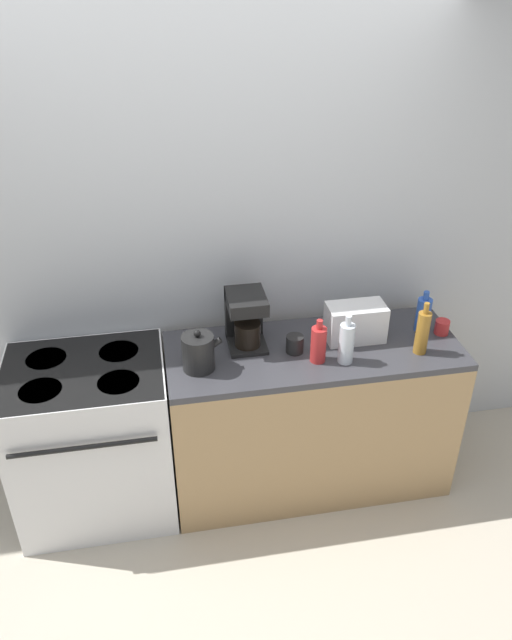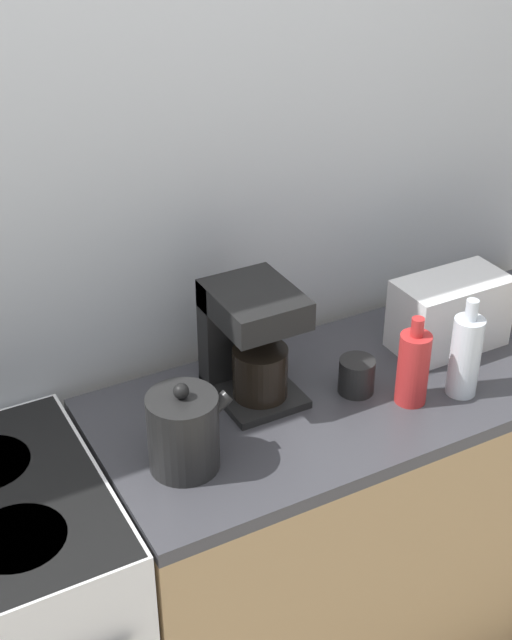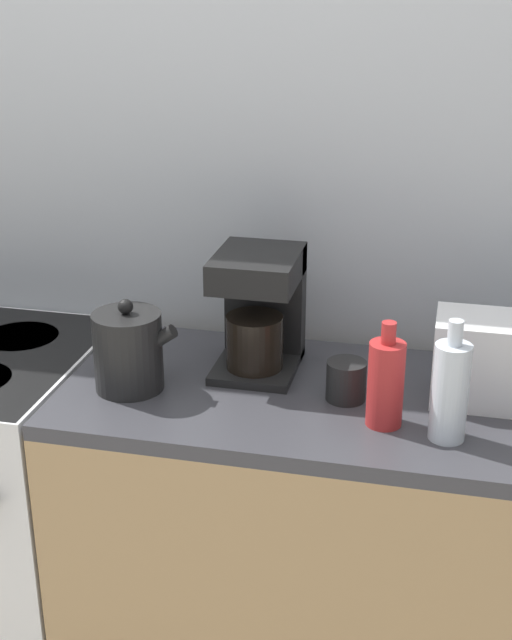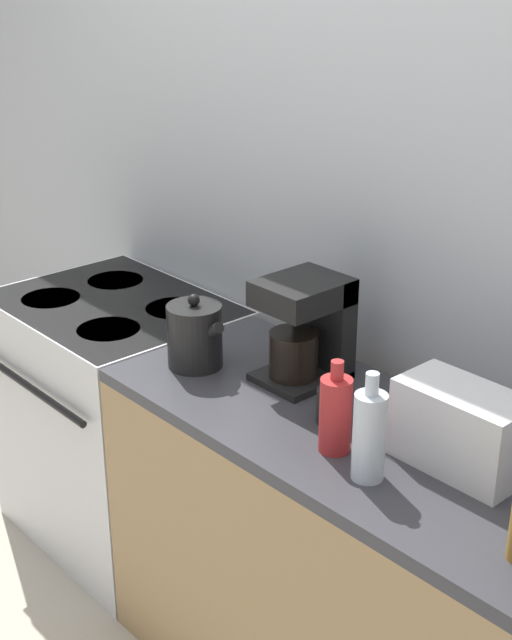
{
  "view_description": "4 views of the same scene",
  "coord_description": "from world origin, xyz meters",
  "px_view_note": "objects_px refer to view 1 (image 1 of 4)",
  "views": [
    {
      "loc": [
        -0.23,
        -2.26,
        2.69
      ],
      "look_at": [
        0.24,
        0.3,
        1.1
      ],
      "focal_mm": 35.0,
      "sensor_mm": 36.0,
      "label": 1
    },
    {
      "loc": [
        -0.65,
        -1.2,
        2.19
      ],
      "look_at": [
        0.21,
        0.39,
        1.12
      ],
      "focal_mm": 50.0,
      "sensor_mm": 36.0,
      "label": 2
    },
    {
      "loc": [
        0.64,
        -1.51,
        1.83
      ],
      "look_at": [
        0.2,
        0.39,
        1.03
      ],
      "focal_mm": 50.0,
      "sensor_mm": 36.0,
      "label": 3
    },
    {
      "loc": [
        1.77,
        -1.18,
        2.02
      ],
      "look_at": [
        0.08,
        0.34,
        1.06
      ],
      "focal_mm": 50.0,
      "sensor_mm": 36.0,
      "label": 4
    }
  ],
  "objects_px": {
    "toaster": "(355,322)",
    "coffee_maker": "(246,317)",
    "stove": "(93,438)",
    "bottle_amber": "(422,332)",
    "cup_red": "(442,327)",
    "bottle_clear": "(346,343)",
    "kettle": "(198,352)",
    "bottle_blue": "(423,314)",
    "bottle_red": "(318,344)",
    "cup_black": "(295,344)"
  },
  "relations": [
    {
      "from": "toaster",
      "to": "coffee_maker",
      "type": "height_order",
      "value": "coffee_maker"
    },
    {
      "from": "stove",
      "to": "bottle_amber",
      "type": "relative_size",
      "value": 3.17
    },
    {
      "from": "coffee_maker",
      "to": "cup_red",
      "type": "bearing_deg",
      "value": -5.65
    },
    {
      "from": "toaster",
      "to": "bottle_clear",
      "type": "xyz_separation_m",
      "value": [
        -0.11,
        -0.19,
        0.01
      ]
    },
    {
      "from": "stove",
      "to": "kettle",
      "type": "bearing_deg",
      "value": -8.86
    },
    {
      "from": "cup_red",
      "to": "bottle_blue",
      "type": "bearing_deg",
      "value": 150.83
    },
    {
      "from": "toaster",
      "to": "cup_red",
      "type": "relative_size",
      "value": 3.89
    },
    {
      "from": "kettle",
      "to": "bottle_red",
      "type": "bearing_deg",
      "value": -4.04
    },
    {
      "from": "kettle",
      "to": "bottle_amber",
      "type": "xyz_separation_m",
      "value": [
        1.11,
        -0.06,
        0.03
      ]
    },
    {
      "from": "cup_red",
      "to": "bottle_amber",
      "type": "bearing_deg",
      "value": -141.63
    },
    {
      "from": "bottle_blue",
      "to": "cup_red",
      "type": "distance_m",
      "value": 0.12
    },
    {
      "from": "bottle_clear",
      "to": "cup_red",
      "type": "relative_size",
      "value": 3.4
    },
    {
      "from": "cup_black",
      "to": "toaster",
      "type": "bearing_deg",
      "value": 10.81
    },
    {
      "from": "kettle",
      "to": "bottle_red",
      "type": "xyz_separation_m",
      "value": [
        0.58,
        -0.04,
        0.0
      ]
    },
    {
      "from": "toaster",
      "to": "bottle_amber",
      "type": "height_order",
      "value": "bottle_amber"
    },
    {
      "from": "kettle",
      "to": "coffee_maker",
      "type": "bearing_deg",
      "value": 35.4
    },
    {
      "from": "cup_black",
      "to": "cup_red",
      "type": "bearing_deg",
      "value": 2.03
    },
    {
      "from": "toaster",
      "to": "cup_black",
      "type": "xyz_separation_m",
      "value": [
        -0.34,
        -0.06,
        -0.05
      ]
    },
    {
      "from": "stove",
      "to": "toaster",
      "type": "xyz_separation_m",
      "value": [
        1.39,
        0.03,
        0.54
      ]
    },
    {
      "from": "cup_black",
      "to": "cup_red",
      "type": "height_order",
      "value": "cup_black"
    },
    {
      "from": "stove",
      "to": "cup_red",
      "type": "xyz_separation_m",
      "value": [
        1.87,
        -0.0,
        0.48
      ]
    },
    {
      "from": "stove",
      "to": "bottle_clear",
      "type": "xyz_separation_m",
      "value": [
        1.29,
        -0.16,
        0.55
      ]
    },
    {
      "from": "stove",
      "to": "cup_black",
      "type": "height_order",
      "value": "cup_black"
    },
    {
      "from": "stove",
      "to": "cup_red",
      "type": "relative_size",
      "value": 11.75
    },
    {
      "from": "bottle_amber",
      "to": "bottle_red",
      "type": "bearing_deg",
      "value": 177.82
    },
    {
      "from": "bottle_blue",
      "to": "cup_red",
      "type": "height_order",
      "value": "bottle_blue"
    },
    {
      "from": "bottle_amber",
      "to": "cup_black",
      "type": "relative_size",
      "value": 3.14
    },
    {
      "from": "stove",
      "to": "bottle_blue",
      "type": "xyz_separation_m",
      "value": [
        1.77,
        0.05,
        0.54
      ]
    },
    {
      "from": "bottle_amber",
      "to": "cup_black",
      "type": "xyz_separation_m",
      "value": [
        -0.62,
        0.12,
        -0.07
      ]
    },
    {
      "from": "cup_red",
      "to": "kettle",
      "type": "bearing_deg",
      "value": -176.3
    },
    {
      "from": "bottle_blue",
      "to": "stove",
      "type": "bearing_deg",
      "value": -178.49
    },
    {
      "from": "kettle",
      "to": "bottle_amber",
      "type": "distance_m",
      "value": 1.12
    },
    {
      "from": "toaster",
      "to": "stove",
      "type": "bearing_deg",
      "value": -178.73
    },
    {
      "from": "bottle_clear",
      "to": "coffee_maker",
      "type": "bearing_deg",
      "value": 150.34
    },
    {
      "from": "cup_black",
      "to": "cup_red",
      "type": "xyz_separation_m",
      "value": [
        0.81,
        0.03,
        -0.01
      ]
    },
    {
      "from": "kettle",
      "to": "bottle_blue",
      "type": "distance_m",
      "value": 1.21
    },
    {
      "from": "kettle",
      "to": "cup_black",
      "type": "bearing_deg",
      "value": 6.44
    },
    {
      "from": "kettle",
      "to": "bottle_blue",
      "type": "relative_size",
      "value": 0.94
    },
    {
      "from": "bottle_amber",
      "to": "cup_black",
      "type": "bearing_deg",
      "value": 169.37
    },
    {
      "from": "toaster",
      "to": "bottle_blue",
      "type": "distance_m",
      "value": 0.38
    },
    {
      "from": "coffee_maker",
      "to": "bottle_red",
      "type": "distance_m",
      "value": 0.4
    },
    {
      "from": "toaster",
      "to": "cup_red",
      "type": "distance_m",
      "value": 0.48
    },
    {
      "from": "stove",
      "to": "bottle_blue",
      "type": "distance_m",
      "value": 1.85
    },
    {
      "from": "toaster",
      "to": "coffee_maker",
      "type": "xyz_separation_m",
      "value": [
        -0.56,
        0.07,
        0.06
      ]
    },
    {
      "from": "bottle_blue",
      "to": "cup_black",
      "type": "bearing_deg",
      "value": -173.62
    },
    {
      "from": "kettle",
      "to": "bottle_red",
      "type": "height_order",
      "value": "bottle_red"
    },
    {
      "from": "coffee_maker",
      "to": "cup_black",
      "type": "height_order",
      "value": "coffee_maker"
    },
    {
      "from": "stove",
      "to": "cup_red",
      "type": "height_order",
      "value": "cup_red"
    },
    {
      "from": "kettle",
      "to": "bottle_amber",
      "type": "bearing_deg",
      "value": -3.16
    },
    {
      "from": "bottle_amber",
      "to": "cup_red",
      "type": "xyz_separation_m",
      "value": [
        0.18,
        0.15,
        -0.08
      ]
    }
  ]
}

